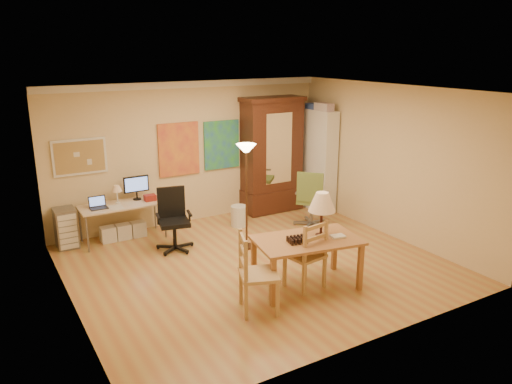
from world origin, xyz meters
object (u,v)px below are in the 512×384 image
dining_table (312,229)px  computer_desk (124,217)px  office_chair_black (174,233)px  office_chair_green (311,212)px  bookshelf (319,161)px  armoire (272,162)px

dining_table → computer_desk: dining_table is taller
office_chair_black → office_chair_green: office_chair_green is taller
dining_table → office_chair_black: dining_table is taller
office_chair_black → bookshelf: bearing=9.0°
armoire → office_chair_black: bearing=-158.9°
computer_desk → office_chair_green: bearing=-19.5°
dining_table → bookshelf: size_ratio=0.76×
office_chair_black → office_chair_green: bearing=-5.5°
dining_table → office_chair_black: 2.61m
dining_table → office_chair_green: dining_table is taller
dining_table → computer_desk: size_ratio=1.09×
office_chair_green → bookshelf: size_ratio=0.53×
computer_desk → bookshelf: size_ratio=0.69×
dining_table → armoire: armoire is taller
computer_desk → office_chair_black: 1.08m
bookshelf → office_chair_black: bearing=-171.0°
dining_table → computer_desk: (-1.79, 3.14, -0.46)m
office_chair_black → bookshelf: bookshelf is taller
bookshelf → computer_desk: bearing=175.0°
dining_table → office_chair_black: (-1.19, 2.25, -0.58)m
office_chair_black → bookshelf: 3.54m
dining_table → bookshelf: bookshelf is taller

